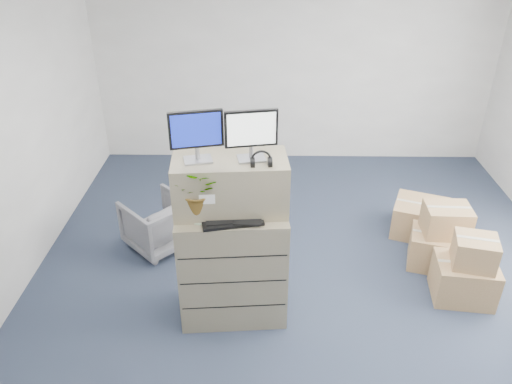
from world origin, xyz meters
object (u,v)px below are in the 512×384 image
at_px(monitor_left, 196,133).
at_px(potted_plant, 198,196).
at_px(water_bottle, 244,194).
at_px(filing_cabinet_lower, 233,263).
at_px(keyboard, 232,221).
at_px(office_chair, 157,221).
at_px(monitor_right, 251,132).

height_order(monitor_left, potted_plant, monitor_left).
height_order(water_bottle, potted_plant, potted_plant).
bearing_deg(filing_cabinet_lower, keyboard, -87.82).
bearing_deg(water_bottle, office_chair, 135.53).
bearing_deg(filing_cabinet_lower, potted_plant, -159.08).
bearing_deg(water_bottle, monitor_right, -1.14).
bearing_deg(filing_cabinet_lower, monitor_left, 172.95).
xyz_separation_m(monitor_right, keyboard, (-0.16, -0.22, -0.74)).
height_order(monitor_left, monitor_right, monitor_left).
distance_m(monitor_left, keyboard, 0.82).
bearing_deg(monitor_right, monitor_left, 173.62).
height_order(filing_cabinet_lower, water_bottle, water_bottle).
xyz_separation_m(filing_cabinet_lower, water_bottle, (0.11, 0.05, 0.74)).
distance_m(monitor_left, potted_plant, 0.54).
bearing_deg(monitor_right, filing_cabinet_lower, -176.65).
height_order(monitor_left, keyboard, monitor_left).
height_order(potted_plant, office_chair, potted_plant).
relative_size(monitor_right, water_bottle, 1.41).
distance_m(monitor_right, water_bottle, 0.60).
xyz_separation_m(filing_cabinet_lower, potted_plant, (-0.27, -0.13, 0.82)).
relative_size(filing_cabinet_lower, water_bottle, 3.70).
relative_size(monitor_left, water_bottle, 1.42).
bearing_deg(keyboard, monitor_right, 41.59).
distance_m(water_bottle, potted_plant, 0.42).
bearing_deg(filing_cabinet_lower, water_bottle, 18.40).
xyz_separation_m(keyboard, water_bottle, (0.09, 0.22, 0.14)).
xyz_separation_m(monitor_right, office_chair, (-1.14, 1.05, -1.58)).
bearing_deg(keyboard, office_chair, 115.74).
height_order(filing_cabinet_lower, potted_plant, potted_plant).
distance_m(keyboard, water_bottle, 0.28).
relative_size(monitor_right, potted_plant, 0.90).
bearing_deg(monitor_left, keyboard, -45.97).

